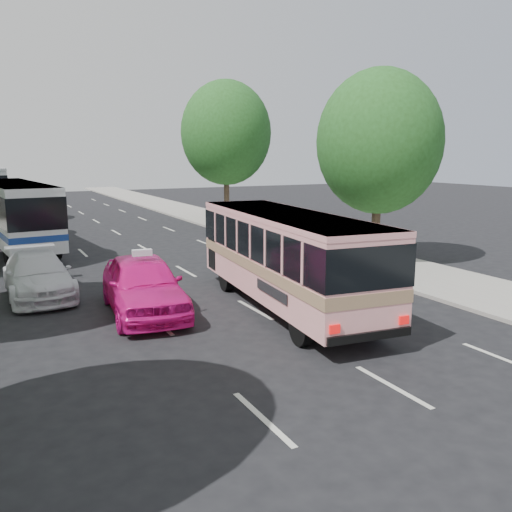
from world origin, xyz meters
TOP-DOWN VIEW (x-y plane):
  - ground at (0.00, 0.00)m, footprint 120.00×120.00m
  - sidewalk_right at (8.50, 20.00)m, footprint 4.00×90.00m
  - tree_right_near at (8.78, 7.94)m, footprint 5.10×5.10m
  - tree_right_far at (9.08, 23.94)m, footprint 6.00×6.00m
  - pink_bus at (1.88, 3.73)m, footprint 3.14×9.10m
  - pink_taxi at (-2.00, 5.15)m, footprint 2.47×5.13m
  - white_pickup at (-4.50, 8.63)m, footprint 2.00×4.80m
  - tour_coach_front at (-4.50, 18.57)m, footprint 3.35×10.81m
  - taxi_roof_sign at (-2.00, 5.15)m, footprint 0.56×0.23m

SIDE VIEW (x-z plane):
  - ground at x=0.00m, z-range 0.00..0.00m
  - sidewalk_right at x=8.50m, z-range 0.00..0.12m
  - white_pickup at x=-4.50m, z-range 0.00..1.39m
  - pink_taxi at x=-2.00m, z-range 0.00..1.69m
  - pink_bus at x=1.88m, z-range 0.35..3.19m
  - taxi_roof_sign at x=-2.00m, z-range 1.69..1.87m
  - tour_coach_front at x=-4.50m, z-range 0.32..3.51m
  - tree_right_near at x=8.78m, z-range 1.23..9.18m
  - tree_right_far at x=9.08m, z-range 1.45..10.80m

